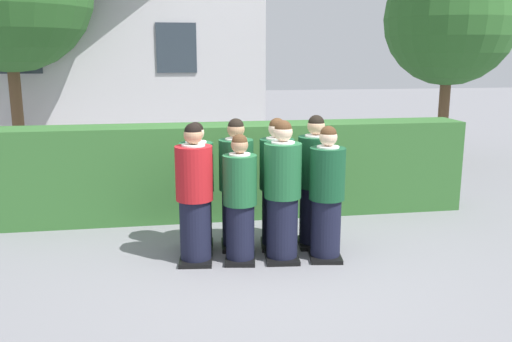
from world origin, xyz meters
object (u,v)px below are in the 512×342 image
object	(u,v)px
student_front_row_2	(282,195)
student_front_row_3	(327,197)
student_rear_row_3	(315,185)
student_rear_row_2	(277,187)
student_rear_row_1	(236,187)
student_rear_row_0	(197,189)
student_front_row_1	(240,202)
student_in_red_blazer	(195,197)

from	to	relation	value
student_front_row_2	student_front_row_3	distance (m)	0.53
student_rear_row_3	student_rear_row_2	bearing A→B (deg)	176.22
student_rear_row_1	student_rear_row_0	bearing A→B (deg)	171.74
student_front_row_2	student_rear_row_2	size ratio (longest dim) A/B	1.02
student_front_row_3	student_rear_row_1	bearing A→B (deg)	151.00
student_front_row_3	student_rear_row_3	xyz separation A→B (m)	(-0.01, 0.48, 0.04)
student_rear_row_2	student_rear_row_3	bearing A→B (deg)	-3.78
student_front_row_2	student_rear_row_0	size ratio (longest dim) A/B	1.05
student_front_row_3	student_front_row_2	bearing A→B (deg)	174.71
student_front_row_2	student_rear_row_0	xyz separation A→B (m)	(-0.97, 0.58, -0.04)
student_rear_row_0	student_rear_row_3	bearing A→B (deg)	-5.92
student_front_row_2	student_front_row_3	size ratio (longest dim) A/B	1.04
student_front_row_2	student_rear_row_2	bearing A→B (deg)	86.96
student_front_row_1	student_rear_row_2	bearing A→B (deg)	39.40
student_front_row_3	student_rear_row_1	xyz separation A→B (m)	(-1.01, 0.56, 0.02)
student_front_row_3	student_rear_row_0	distance (m)	1.63
student_rear_row_1	student_rear_row_3	xyz separation A→B (m)	(1.00, -0.08, 0.02)
student_rear_row_1	student_rear_row_3	bearing A→B (deg)	-4.76
student_in_red_blazer	student_front_row_2	size ratio (longest dim) A/B	0.99
student_front_row_1	student_rear_row_3	distance (m)	1.10
student_in_red_blazer	student_front_row_1	size ratio (longest dim) A/B	1.08
student_front_row_3	student_rear_row_3	distance (m)	0.48
student_rear_row_0	student_rear_row_1	xyz separation A→B (m)	(0.49, -0.07, 0.02)
student_front_row_1	student_rear_row_0	world-z (taller)	student_rear_row_0
student_rear_row_1	student_rear_row_2	world-z (taller)	student_rear_row_2
student_rear_row_0	student_front_row_2	bearing A→B (deg)	-30.92
student_in_red_blazer	student_front_row_2	distance (m)	1.03
student_front_row_1	student_rear_row_2	xyz separation A→B (m)	(0.53, 0.43, 0.06)
student_rear_row_0	student_rear_row_3	size ratio (longest dim) A/B	0.96
student_in_red_blazer	student_rear_row_0	xyz separation A→B (m)	(0.06, 0.48, -0.02)
student_front_row_1	student_rear_row_1	world-z (taller)	student_rear_row_1
student_front_row_1	student_rear_row_2	distance (m)	0.69
student_rear_row_0	student_rear_row_1	size ratio (longest dim) A/B	0.97
student_front_row_2	student_rear_row_1	world-z (taller)	student_front_row_2
student_rear_row_2	student_rear_row_0	bearing A→B (deg)	173.03
student_front_row_3	student_rear_row_2	xyz separation A→B (m)	(-0.50, 0.51, 0.02)
student_front_row_1	student_front_row_2	world-z (taller)	student_front_row_2
student_in_red_blazer	student_front_row_3	size ratio (longest dim) A/B	1.03
student_rear_row_0	student_rear_row_2	bearing A→B (deg)	-6.97
student_front_row_2	student_front_row_1	bearing A→B (deg)	176.96
student_front_row_2	student_front_row_3	world-z (taller)	student_front_row_2
student_rear_row_1	student_rear_row_3	distance (m)	1.00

